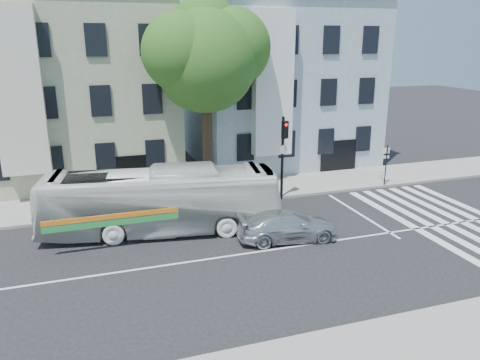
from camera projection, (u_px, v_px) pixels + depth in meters
name	position (u px, v px, depth m)	size (l,w,h in m)	color
ground	(259.00, 252.00, 19.79)	(120.00, 120.00, 0.00)	black
sidewalk_far	(211.00, 194.00, 27.04)	(80.00, 4.00, 0.15)	gray
building_left	(74.00, 91.00, 29.73)	(12.00, 10.00, 11.00)	gray
building_right	(278.00, 84.00, 33.95)	(12.00, 10.00, 11.00)	#8C9EA7
street_tree	(206.00, 55.00, 25.49)	(7.30, 5.90, 11.10)	#2D2116
bus	(161.00, 201.00, 21.45)	(10.91, 2.55, 3.04)	silver
sedan	(287.00, 226.00, 20.83)	(4.51, 1.83, 1.31)	silver
hedge	(163.00, 198.00, 24.94)	(8.50, 0.84, 0.70)	#2D6621
traffic_signal	(283.00, 147.00, 25.41)	(0.48, 0.55, 4.66)	black
fire_hydrant	(381.00, 174.00, 29.32)	(0.41, 0.23, 0.72)	beige
far_sign_pole	(386.00, 160.00, 28.02)	(0.44, 0.18, 2.45)	black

